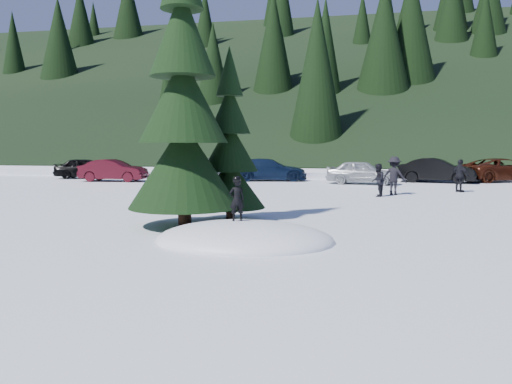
% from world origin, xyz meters
% --- Properties ---
extents(ground, '(200.00, 200.00, 0.00)m').
position_xyz_m(ground, '(0.00, 0.00, 0.00)').
color(ground, white).
rests_on(ground, ground).
extents(snow_mound, '(4.48, 3.52, 0.96)m').
position_xyz_m(snow_mound, '(0.00, 0.00, 0.00)').
color(snow_mound, white).
rests_on(snow_mound, ground).
extents(forest_hillside, '(200.00, 60.00, 25.00)m').
position_xyz_m(forest_hillside, '(0.00, 54.00, 12.50)').
color(forest_hillside, black).
rests_on(forest_hillside, ground).
extents(spruce_tall, '(3.20, 3.20, 8.60)m').
position_xyz_m(spruce_tall, '(-2.20, 1.80, 3.32)').
color(spruce_tall, black).
rests_on(spruce_tall, ground).
extents(spruce_short, '(2.20, 2.20, 5.37)m').
position_xyz_m(spruce_short, '(-1.20, 3.20, 2.10)').
color(spruce_short, black).
rests_on(spruce_short, ground).
extents(child_skier, '(0.45, 0.39, 1.05)m').
position_xyz_m(child_skier, '(-0.22, 0.12, 1.00)').
color(child_skier, black).
rests_on(child_skier, snow_mound).
extents(adult_0, '(0.69, 0.82, 1.50)m').
position_xyz_m(adult_0, '(3.60, 11.44, 0.75)').
color(adult_0, black).
rests_on(adult_0, ground).
extents(adult_1, '(0.94, 0.99, 1.64)m').
position_xyz_m(adult_1, '(7.67, 14.42, 0.82)').
color(adult_1, black).
rests_on(adult_1, ground).
extents(adult_2, '(1.33, 1.04, 1.81)m').
position_xyz_m(adult_2, '(4.37, 12.43, 0.90)').
color(adult_2, black).
rests_on(adult_2, ground).
extents(car_0, '(4.48, 2.61, 1.43)m').
position_xyz_m(car_0, '(-15.91, 19.84, 0.72)').
color(car_0, black).
rests_on(car_0, ground).
extents(car_1, '(4.38, 1.81, 1.41)m').
position_xyz_m(car_1, '(-12.69, 17.64, 0.71)').
color(car_1, '#3D0B13').
rests_on(car_1, ground).
extents(car_2, '(5.36, 2.79, 1.44)m').
position_xyz_m(car_2, '(-7.03, 20.71, 0.72)').
color(car_2, '#44484B').
rests_on(car_2, ground).
extents(car_3, '(5.25, 2.89, 1.44)m').
position_xyz_m(car_3, '(-3.02, 20.16, 0.72)').
color(car_3, '#0E1A33').
rests_on(car_3, ground).
extents(car_4, '(4.43, 2.41, 1.43)m').
position_xyz_m(car_4, '(2.94, 18.58, 0.71)').
color(car_4, '#A0A5A9').
rests_on(car_4, ground).
extents(car_5, '(4.84, 2.50, 1.52)m').
position_xyz_m(car_5, '(7.49, 20.78, 0.76)').
color(car_5, black).
rests_on(car_5, ground).
extents(car_6, '(5.89, 4.45, 1.49)m').
position_xyz_m(car_6, '(11.73, 22.46, 0.74)').
color(car_6, '#351309').
rests_on(car_6, ground).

